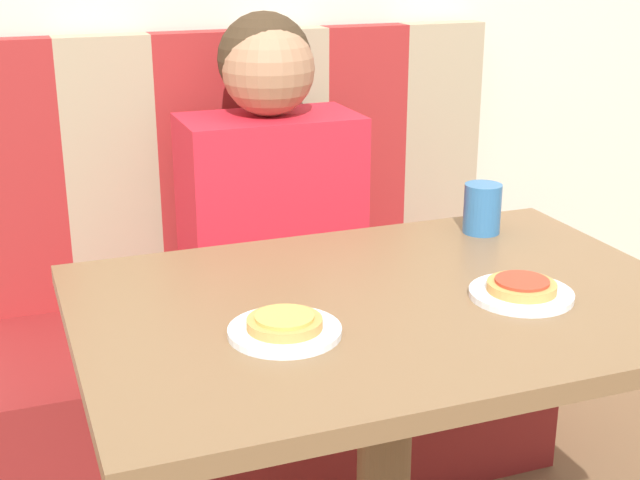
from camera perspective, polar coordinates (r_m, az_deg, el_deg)
booth_seat at (r=2.34m, az=-2.94°, el=-9.58°), size 1.37×0.55×0.43m
booth_backrest at (r=2.35m, az=-4.96°, el=5.05°), size 1.37×0.07×0.67m
dining_table at (r=1.58m, az=4.32°, el=-6.80°), size 1.07×0.74×0.74m
person at (r=2.13m, az=-3.24°, el=4.21°), size 0.42×0.25×0.74m
plate_left at (r=1.40m, az=-2.27°, el=-5.86°), size 0.18×0.18×0.01m
plate_right at (r=1.58m, az=12.75°, el=-3.40°), size 0.18×0.18×0.01m
pizza_left at (r=1.40m, az=-2.28°, el=-5.27°), size 0.12×0.12×0.02m
pizza_right at (r=1.57m, az=12.79°, el=-2.87°), size 0.12×0.12×0.02m
drinking_cup at (r=1.89m, az=10.35°, el=2.00°), size 0.08×0.08×0.10m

